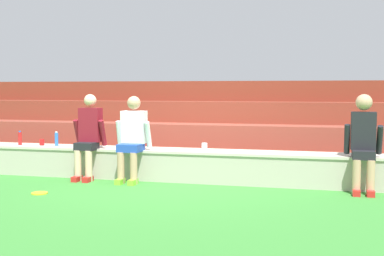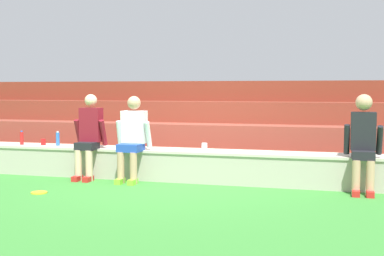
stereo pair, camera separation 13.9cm
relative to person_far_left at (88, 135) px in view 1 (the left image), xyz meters
name	(u,v)px [view 1 (the left image)]	position (x,y,z in m)	size (l,w,h in m)	color
ground_plane	(169,183)	(1.34, 0.00, -0.71)	(80.00, 80.00, 0.00)	#388433
stone_seating_wall	(174,164)	(1.34, 0.26, -0.45)	(8.63, 0.55, 0.49)	#B7AF9E
brick_bleachers	(202,132)	(1.34, 2.22, -0.12)	(10.36, 2.30, 1.60)	maroon
person_far_left	(88,135)	(0.00, 0.00, 0.00)	(0.52, 0.53, 1.36)	beige
person_left_of_center	(132,136)	(0.75, -0.03, -0.01)	(0.56, 0.55, 1.33)	tan
person_center	(363,140)	(4.16, -0.03, 0.02)	(0.51, 0.52, 1.37)	tan
water_bottle_near_right	(57,139)	(-0.71, 0.25, -0.11)	(0.06, 0.06, 0.24)	blue
water_bottle_center_gap	(20,138)	(-1.38, 0.21, -0.11)	(0.06, 0.06, 0.24)	red
plastic_cup_left_end	(204,147)	(1.84, 0.27, -0.17)	(0.09, 0.09, 0.12)	white
plastic_cup_right_end	(42,142)	(-0.99, 0.26, -0.17)	(0.08, 0.08, 0.11)	red
frisbee	(40,193)	(-0.15, -1.23, -0.71)	(0.22, 0.22, 0.02)	yellow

